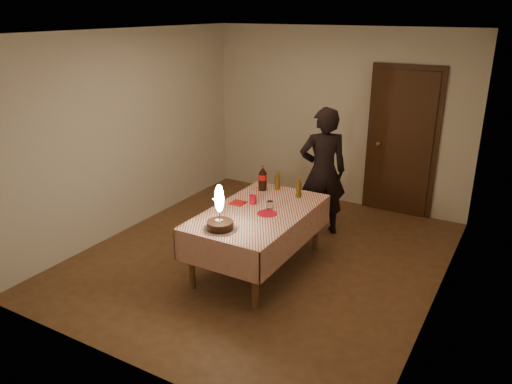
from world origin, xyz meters
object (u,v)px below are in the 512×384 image
(birthday_cake, at_px, (220,218))
(red_plate, at_px, (267,213))
(dining_table, at_px, (258,219))
(photographer, at_px, (323,172))
(amber_bottle_left, at_px, (277,180))
(red_cup, at_px, (253,200))
(cola_bottle, at_px, (263,178))
(amber_bottle_right, at_px, (299,188))
(clear_cup, at_px, (270,205))

(birthday_cake, relative_size, red_plate, 2.19)
(dining_table, height_order, red_plate, red_plate)
(red_plate, bearing_deg, photographer, 85.34)
(dining_table, xyz_separation_m, red_plate, (0.13, -0.03, 0.10))
(photographer, bearing_deg, dining_table, -100.40)
(red_plate, relative_size, amber_bottle_left, 0.86)
(red_cup, bearing_deg, cola_bottle, 105.30)
(amber_bottle_left, bearing_deg, amber_bottle_right, -18.42)
(red_plate, bearing_deg, red_cup, 147.82)
(amber_bottle_left, relative_size, amber_bottle_right, 1.00)
(birthday_cake, distance_m, cola_bottle, 1.25)
(photographer, bearing_deg, birthday_cake, -99.75)
(birthday_cake, xyz_separation_m, amber_bottle_right, (0.30, 1.23, -0.00))
(clear_cup, distance_m, amber_bottle_right, 0.51)
(amber_bottle_right, bearing_deg, dining_table, -108.66)
(cola_bottle, distance_m, photographer, 0.84)
(red_plate, relative_size, red_cup, 2.20)
(dining_table, distance_m, birthday_cake, 0.67)
(birthday_cake, relative_size, amber_bottle_right, 1.89)
(red_cup, height_order, photographer, photographer)
(birthday_cake, relative_size, clear_cup, 5.36)
(red_plate, xyz_separation_m, cola_bottle, (-0.41, 0.64, 0.15))
(red_cup, relative_size, cola_bottle, 0.31)
(birthday_cake, relative_size, amber_bottle_left, 1.89)
(clear_cup, xyz_separation_m, amber_bottle_left, (-0.23, 0.61, 0.07))
(dining_table, height_order, birthday_cake, birthday_cake)
(red_plate, distance_m, cola_bottle, 0.78)
(dining_table, xyz_separation_m, cola_bottle, (-0.29, 0.61, 0.25))
(cola_bottle, bearing_deg, clear_cup, -53.10)
(dining_table, bearing_deg, cola_bottle, 115.17)
(birthday_cake, bearing_deg, red_plate, 69.75)
(photographer, bearing_deg, amber_bottle_left, -124.50)
(amber_bottle_right, bearing_deg, clear_cup, -103.82)
(dining_table, xyz_separation_m, amber_bottle_left, (-0.14, 0.72, 0.21))
(red_cup, bearing_deg, photographer, 70.53)
(photographer, bearing_deg, red_cup, -109.47)
(dining_table, bearing_deg, red_plate, -12.76)
(birthday_cake, distance_m, red_plate, 0.64)
(dining_table, distance_m, clear_cup, 0.20)
(cola_bottle, xyz_separation_m, photographer, (0.52, 0.66, -0.02))
(red_cup, distance_m, clear_cup, 0.25)
(birthday_cake, height_order, amber_bottle_left, birthday_cake)
(cola_bottle, bearing_deg, dining_table, -64.83)
(clear_cup, distance_m, amber_bottle_left, 0.65)
(red_cup, relative_size, amber_bottle_left, 0.39)
(birthday_cake, distance_m, amber_bottle_right, 1.27)
(birthday_cake, height_order, red_cup, birthday_cake)
(red_cup, height_order, clear_cup, red_cup)
(red_cup, bearing_deg, birthday_cake, -84.87)
(clear_cup, bearing_deg, cola_bottle, 126.90)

